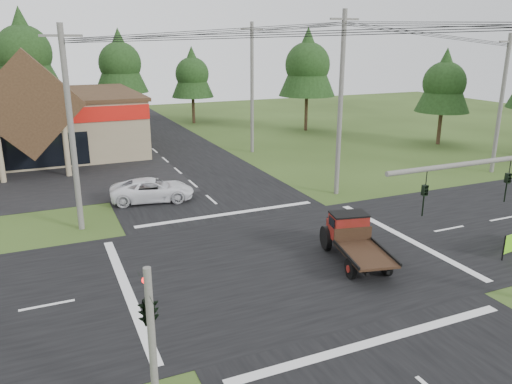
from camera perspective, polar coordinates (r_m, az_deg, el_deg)
ground at (r=23.07m, az=2.99°, el=-7.89°), size 120.00×120.00×0.00m
road_ns at (r=23.07m, az=2.99°, el=-7.86°), size 12.00×120.00×0.02m
road_ew at (r=23.07m, az=2.99°, el=-7.86°), size 120.00×12.00×0.02m
traffic_signal_corner at (r=13.06m, az=-12.29°, el=-11.62°), size 0.53×2.48×4.40m
utility_pole_nw at (r=27.04m, az=-20.38°, el=6.76°), size 2.00×0.30×10.50m
utility_pole_ne at (r=32.12m, az=9.63°, el=9.93°), size 2.00×0.30×11.50m
utility_pole_far at (r=41.52m, az=26.21°, el=9.09°), size 2.00×0.30×10.20m
utility_pole_n at (r=44.45m, az=-0.46°, el=11.86°), size 2.00×0.30×11.20m
tree_row_c at (r=59.67m, az=-25.07°, el=14.50°), size 7.28×7.28×13.13m
tree_row_d at (r=61.44m, az=-15.31°, el=14.22°), size 6.16×6.16×11.11m
tree_row_e at (r=61.33m, az=-7.32°, el=13.40°), size 5.04×5.04×9.09m
tree_side_ne at (r=55.95m, az=5.92°, el=14.50°), size 6.16×6.16×11.11m
tree_side_e_near at (r=51.17m, az=20.74°, el=11.79°), size 5.04×5.04×9.09m
antique_flatbed_truck at (r=22.92m, az=11.40°, el=-5.56°), size 2.90×5.25×2.07m
white_pickup at (r=31.89m, az=-11.77°, el=0.24°), size 5.46×3.22×1.43m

